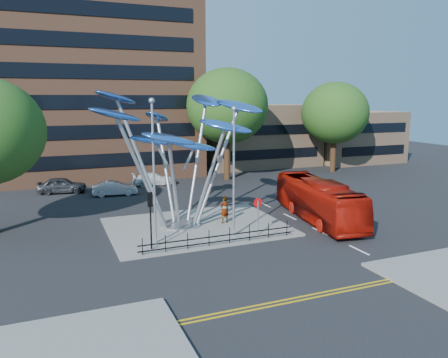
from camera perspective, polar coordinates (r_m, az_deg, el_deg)
name	(u,v)px	position (r m, az deg, el deg)	size (l,w,h in m)	color
ground	(246,254)	(25.80, 2.91, -9.73)	(120.00, 120.00, 0.00)	black
traffic_island	(197,227)	(30.70, -3.58, -6.23)	(12.00, 9.00, 0.15)	slate
double_yellow_near	(302,297)	(20.95, 10.14, -14.87)	(40.00, 0.12, 0.01)	gold
double_yellow_far	(306,299)	(20.73, 10.60, -15.19)	(40.00, 0.12, 0.01)	gold
brick_tower	(80,43)	(54.37, -18.32, 16.48)	(25.00, 15.00, 30.00)	brown
low_building_near	(260,135)	(58.38, 4.67, 5.71)	(15.00, 8.00, 8.00)	tan
low_building_far	(355,137)	(64.38, 16.72, 5.31)	(12.00, 8.00, 7.00)	tan
tree_right	(227,106)	(47.55, 0.44, 9.50)	(8.80, 8.80, 12.11)	black
tree_far	(335,113)	(54.53, 14.28, 8.35)	(8.00, 8.00, 10.81)	black
leaf_sculpture	(177,129)	(29.79, -6.12, 6.53)	(12.72, 9.54, 9.51)	#9EA0A5
street_lamp_left	(153,159)	(26.28, -9.20, 2.59)	(0.36, 0.36, 8.80)	#9EA0A5
street_lamp_right	(234,160)	(27.40, 1.29, 2.50)	(0.36, 0.36, 8.30)	#9EA0A5
traffic_light_island	(150,208)	(25.74, -9.60, -3.81)	(0.28, 0.18, 3.42)	black
no_entry_sign_island	(258,210)	(28.25, 4.46, -4.07)	(0.60, 0.10, 2.45)	#9EA0A5
pedestrian_railing_front	(219,238)	(26.71, -0.60, -7.74)	(10.00, 0.06, 1.00)	black
red_bus	(318,200)	(32.92, 12.18, -2.71)	(2.53, 10.83, 3.02)	#9B1107
pedestrian	(224,210)	(31.05, 0.07, -4.02)	(0.71, 0.46, 1.94)	gray
parked_car_left	(62,185)	(44.15, -20.43, -0.76)	(1.79, 4.46, 1.52)	#383A3E
parked_car_mid	(115,188)	(41.66, -14.08, -1.19)	(1.42, 4.06, 1.34)	#B6BABF
parked_car_right	(154,179)	(45.72, -9.12, 0.00)	(1.80, 4.42, 1.28)	silver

